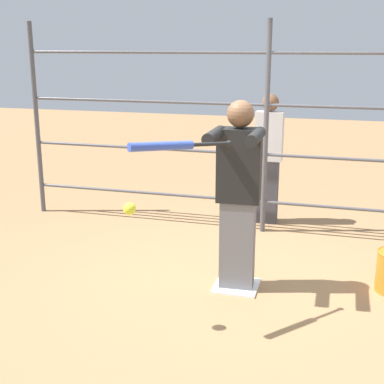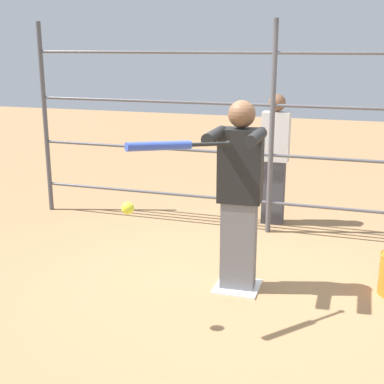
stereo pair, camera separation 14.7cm
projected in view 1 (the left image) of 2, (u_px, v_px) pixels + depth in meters
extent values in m
plane|color=#9E754C|center=(236.00, 287.00, 4.95)|extent=(24.00, 24.00, 0.00)
cube|color=white|center=(236.00, 286.00, 4.95)|extent=(0.40, 0.40, 0.02)
cylinder|color=#4C4C51|center=(266.00, 130.00, 6.11)|extent=(0.06, 0.06, 2.45)
cylinder|color=#4C4C51|center=(37.00, 120.00, 6.89)|extent=(0.06, 0.06, 2.45)
cylinder|color=#4C4C51|center=(263.00, 202.00, 6.34)|extent=(5.93, 0.04, 0.04)
cylinder|color=#4C4C51|center=(265.00, 155.00, 6.19)|extent=(5.93, 0.04, 0.04)
cylinder|color=#4C4C51|center=(267.00, 105.00, 6.03)|extent=(5.93, 0.04, 0.04)
cylinder|color=#4C4C51|center=(269.00, 53.00, 5.88)|extent=(5.93, 0.04, 0.04)
cube|color=slate|center=(237.00, 245.00, 4.84)|extent=(0.32, 0.21, 0.83)
cube|color=black|center=(239.00, 165.00, 4.64)|extent=(0.39, 0.24, 0.65)
sphere|color=brown|center=(241.00, 114.00, 4.52)|extent=(0.23, 0.23, 0.23)
cylinder|color=black|center=(256.00, 137.00, 4.32)|extent=(0.10, 0.46, 0.10)
cylinder|color=black|center=(214.00, 135.00, 4.39)|extent=(0.10, 0.46, 0.10)
sphere|color=black|center=(229.00, 143.00, 4.14)|extent=(0.05, 0.05, 0.05)
cylinder|color=black|center=(211.00, 144.00, 4.05)|extent=(0.25, 0.28, 0.05)
cylinder|color=#334CB2|center=(161.00, 146.00, 3.83)|extent=(0.39, 0.43, 0.10)
sphere|color=yellow|center=(130.00, 209.00, 3.96)|extent=(0.10, 0.10, 0.10)
cube|color=#3F3F47|center=(267.00, 191.00, 6.67)|extent=(0.27, 0.16, 0.80)
cube|color=silver|center=(269.00, 136.00, 6.48)|extent=(0.33, 0.18, 0.60)
sphere|color=brown|center=(270.00, 102.00, 6.37)|extent=(0.21, 0.21, 0.21)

